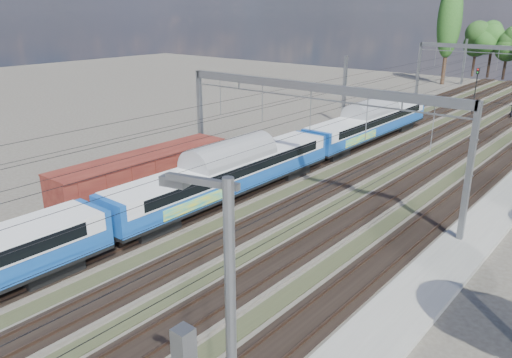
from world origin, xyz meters
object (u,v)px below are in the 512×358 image
Objects in this scene: emu_train at (225,168)px; worker at (512,112)px; freight_boxcar at (145,175)px; signal_near at (476,86)px.

emu_train is 34.75× the size of worker.
emu_train reaches higher than freight_boxcar.
signal_near is at bearing 85.13° from emu_train.
emu_train is 10.62× the size of signal_near.
worker is 5.75m from signal_near.
emu_train is 6.04m from freight_boxcar.
emu_train is at bearing 147.82° from worker.
emu_train is 45.93m from signal_near.
worker is (13.24, 50.32, -1.30)m from freight_boxcar.
freight_boxcar is at bearing 143.76° from worker.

